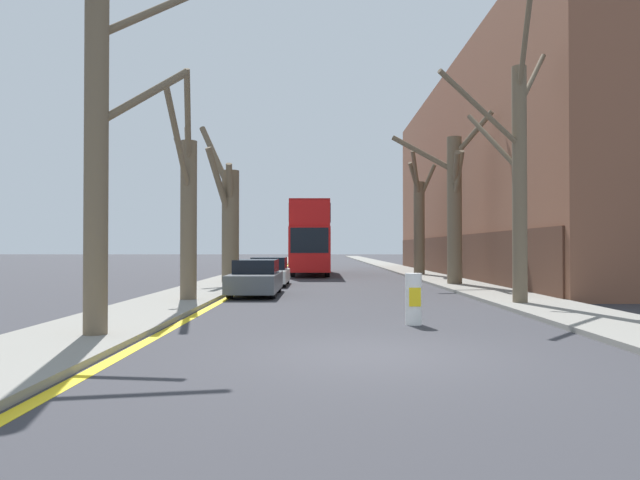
% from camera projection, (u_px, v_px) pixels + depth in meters
% --- Properties ---
extents(ground_plane, '(300.00, 300.00, 0.00)m').
position_uv_depth(ground_plane, '(376.00, 354.00, 9.47)').
color(ground_plane, '#333338').
extents(sidewalk_left, '(2.63, 120.00, 0.12)m').
position_uv_depth(sidewalk_left, '(275.00, 264.00, 59.47)').
color(sidewalk_left, gray).
rests_on(sidewalk_left, ground).
extents(sidewalk_right, '(2.63, 120.00, 0.12)m').
position_uv_depth(sidewalk_right, '(384.00, 264.00, 59.46)').
color(sidewalk_right, gray).
rests_on(sidewalk_right, ground).
extents(building_facade_right, '(10.08, 36.28, 12.86)m').
position_uv_depth(building_facade_right, '(523.00, 175.00, 36.22)').
color(building_facade_right, brown).
rests_on(building_facade_right, ground).
extents(kerb_line_stripe, '(0.24, 120.00, 0.01)m').
position_uv_depth(kerb_line_stripe, '(289.00, 265.00, 59.47)').
color(kerb_line_stripe, yellow).
rests_on(kerb_line_stripe, ground).
extents(street_tree_left_0, '(2.56, 3.51, 7.75)m').
position_uv_depth(street_tree_left_0, '(101.00, 135.00, 10.98)').
color(street_tree_left_0, brown).
rests_on(street_tree_left_0, ground).
extents(street_tree_left_1, '(1.16, 5.14, 7.15)m').
position_uv_depth(street_tree_left_1, '(188.00, 204.00, 18.39)').
color(street_tree_left_1, brown).
rests_on(street_tree_left_1, ground).
extents(street_tree_left_2, '(2.19, 2.76, 7.90)m').
position_uv_depth(street_tree_left_2, '(229.00, 218.00, 27.66)').
color(street_tree_left_2, brown).
rests_on(street_tree_left_2, ground).
extents(street_tree_right_0, '(4.29, 4.35, 9.09)m').
position_uv_depth(street_tree_right_0, '(518.00, 169.00, 17.32)').
color(street_tree_right_0, brown).
rests_on(street_tree_right_0, ground).
extents(street_tree_right_1, '(4.35, 3.03, 7.91)m').
position_uv_depth(street_tree_right_1, '(454.00, 203.00, 26.42)').
color(street_tree_right_1, brown).
rests_on(street_tree_right_1, ground).
extents(street_tree_right_2, '(1.96, 2.27, 7.74)m').
position_uv_depth(street_tree_right_2, '(420.00, 222.00, 36.12)').
color(street_tree_right_2, brown).
rests_on(street_tree_right_2, ground).
extents(double_decker_bus, '(2.48, 10.51, 4.66)m').
position_uv_depth(double_decker_bus, '(312.00, 235.00, 38.07)').
color(double_decker_bus, red).
rests_on(double_decker_bus, ground).
extents(parked_car_0, '(1.74, 4.51, 1.33)m').
position_uv_depth(parked_car_0, '(257.00, 278.00, 21.40)').
color(parked_car_0, '#4C5156').
rests_on(parked_car_0, ground).
extents(parked_car_1, '(1.79, 3.94, 1.33)m').
position_uv_depth(parked_car_1, '(270.00, 272.00, 26.98)').
color(parked_car_1, silver).
rests_on(parked_car_1, ground).
extents(traffic_bollard, '(0.38, 0.39, 1.19)m').
position_uv_depth(traffic_bollard, '(414.00, 299.00, 13.14)').
color(traffic_bollard, white).
rests_on(traffic_bollard, ground).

